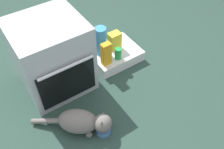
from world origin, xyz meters
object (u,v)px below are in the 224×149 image
object	(u,v)px
food_bowl	(104,130)
oven	(53,56)
pantry_cabinet	(114,54)
cat	(82,122)
snack_bag	(114,41)
juice_carton	(106,54)
soda_can	(118,54)
water_bottle	(101,41)

from	to	relation	value
food_bowl	oven	bearing A→B (deg)	95.87
oven	pantry_cabinet	xyz separation A→B (m)	(0.63, -0.02, -0.28)
cat	snack_bag	size ratio (longest dim) A/B	2.97
pantry_cabinet	food_bowl	size ratio (longest dim) A/B	4.04
oven	snack_bag	bearing A→B (deg)	1.38
food_bowl	juice_carton	xyz separation A→B (m)	(0.39, 0.55, 0.20)
oven	soda_can	xyz separation A→B (m)	(0.59, -0.13, -0.17)
pantry_cabinet	snack_bag	xyz separation A→B (m)	(0.02, 0.03, 0.15)
pantry_cabinet	food_bowl	distance (m)	0.87
oven	snack_bag	size ratio (longest dim) A/B	3.75
oven	cat	world-z (taller)	oven
snack_bag	oven	bearing A→B (deg)	-178.62
soda_can	water_bottle	xyz separation A→B (m)	(-0.09, 0.16, 0.09)
cat	water_bottle	size ratio (longest dim) A/B	1.78
water_bottle	juice_carton	distance (m)	0.16
cat	juice_carton	distance (m)	0.69
soda_can	water_bottle	bearing A→B (deg)	120.54
food_bowl	juice_carton	world-z (taller)	juice_carton
soda_can	snack_bag	size ratio (longest dim) A/B	0.67
pantry_cabinet	juice_carton	size ratio (longest dim) A/B	2.04
pantry_cabinet	food_bowl	world-z (taller)	pantry_cabinet
soda_can	oven	bearing A→B (deg)	167.18
soda_can	juice_carton	xyz separation A→B (m)	(-0.13, 0.00, 0.06)
pantry_cabinet	juice_carton	bearing A→B (deg)	-146.77
soda_can	snack_bag	distance (m)	0.16
pantry_cabinet	cat	bearing A→B (deg)	-140.85
soda_can	food_bowl	bearing A→B (deg)	-133.52
pantry_cabinet	snack_bag	distance (m)	0.15
snack_bag	water_bottle	xyz separation A→B (m)	(-0.15, 0.01, 0.06)
water_bottle	juice_carton	world-z (taller)	water_bottle
water_bottle	oven	bearing A→B (deg)	-177.26
cat	soda_can	bearing A→B (deg)	75.59
cat	juice_carton	xyz separation A→B (m)	(0.51, 0.44, 0.12)
pantry_cabinet	water_bottle	xyz separation A→B (m)	(-0.13, 0.04, 0.21)
soda_can	juice_carton	distance (m)	0.15
oven	cat	distance (m)	0.62
pantry_cabinet	soda_can	world-z (taller)	soda_can
pantry_cabinet	snack_bag	size ratio (longest dim) A/B	2.72
oven	juice_carton	distance (m)	0.49
oven	water_bottle	world-z (taller)	oven
cat	oven	bearing A→B (deg)	125.96
cat	water_bottle	xyz separation A→B (m)	(0.55, 0.60, 0.15)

